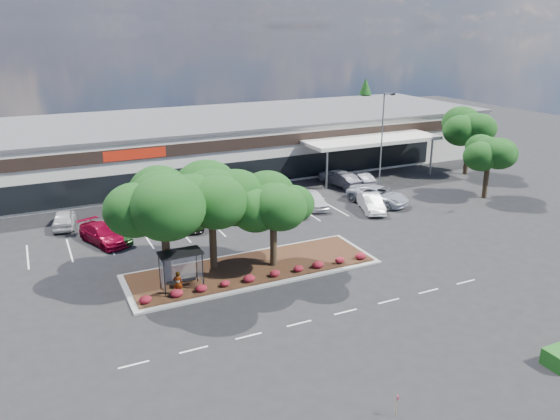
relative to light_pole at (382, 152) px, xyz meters
name	(u,v)px	position (x,y,z in m)	size (l,w,h in m)	color
ground	(304,288)	(-16.32, -14.56, -4.71)	(160.00, 160.00, 0.00)	black
retail_store	(171,146)	(-16.25, 19.35, -1.55)	(80.40, 25.20, 6.25)	beige
landscape_island	(253,268)	(-18.32, -10.56, -4.58)	(18.00, 6.00, 0.26)	gray
lane_markings	(244,236)	(-16.46, -4.14, -4.70)	(33.12, 20.06, 0.01)	silver
shrub_row	(265,275)	(-18.32, -12.66, -4.20)	(17.00, 0.80, 0.50)	maroon
bus_shelter	(180,259)	(-23.82, -11.61, -2.40)	(2.75, 1.55, 2.59)	black
island_tree_west	(164,225)	(-24.32, -10.06, -0.50)	(7.20, 7.20, 7.89)	#0F3510
island_tree_mid	(212,218)	(-20.82, -9.36, -0.79)	(6.60, 6.60, 7.32)	#0F3510
island_tree_east	(273,222)	(-16.82, -10.86, -1.19)	(5.80, 5.80, 6.50)	#0F3510
tree_east_near	(488,167)	(9.68, -4.56, -1.45)	(5.60, 5.60, 6.51)	#0F3510
tree_east_far	(468,142)	(14.68, 3.44, -0.90)	(6.40, 6.40, 7.62)	#0F3510
conifer_north_east	(365,107)	(17.68, 29.44, -0.21)	(3.96, 3.96, 9.00)	#0F3510
person_waiting	(178,283)	(-24.24, -12.45, -3.64)	(0.59, 0.39, 1.61)	#594C47
light_pole	(382,152)	(0.00, 0.00, 0.00)	(1.41, 0.77, 10.57)	gray
survey_stake	(397,403)	(-18.49, -27.56, -4.01)	(0.07, 0.14, 1.08)	#96794E
car_0	(103,234)	(-27.14, -0.62, -3.94)	(2.14, 5.26, 1.53)	maroon
car_1	(115,233)	(-26.24, -0.69, -3.97)	(1.73, 4.30, 1.47)	#1F4A1D
car_2	(162,216)	(-21.90, 1.37, -3.85)	(2.83, 6.13, 1.70)	slate
car_3	(194,216)	(-19.32, 0.34, -3.91)	(2.23, 5.50, 1.60)	black
car_4	(283,207)	(-11.07, -0.47, -3.95)	(1.61, 4.62, 1.52)	maroon
car_5	(314,200)	(-7.51, 0.09, -3.92)	(1.86, 4.63, 1.58)	silver
car_6	(371,203)	(-3.14, -3.13, -3.91)	(1.69, 4.83, 1.59)	silver
car_8	(378,195)	(-1.24, -1.55, -3.85)	(2.86, 6.20, 1.72)	#A9ACB6
car_9	(64,219)	(-29.67, 4.60, -3.94)	(1.81, 4.49, 1.53)	#BBBBBB
car_10	(131,203)	(-23.55, 6.68, -3.97)	(2.45, 5.32, 1.48)	#B6BCC2
car_11	(201,205)	(-17.86, 2.96, -3.89)	(1.72, 4.93, 1.63)	navy
car_12	(195,192)	(-17.03, 7.50, -3.93)	(2.17, 5.35, 1.55)	navy
car_13	(267,184)	(-9.40, 6.97, -3.85)	(2.83, 6.13, 1.70)	black
car_15	(343,180)	(-1.20, 5.01, -3.94)	(1.63, 4.67, 1.54)	#545359
car_16	(337,176)	(-1.00, 6.66, -3.90)	(1.90, 4.72, 1.61)	silver
car_17	(360,179)	(0.74, 4.63, -3.98)	(1.55, 4.44, 1.46)	slate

